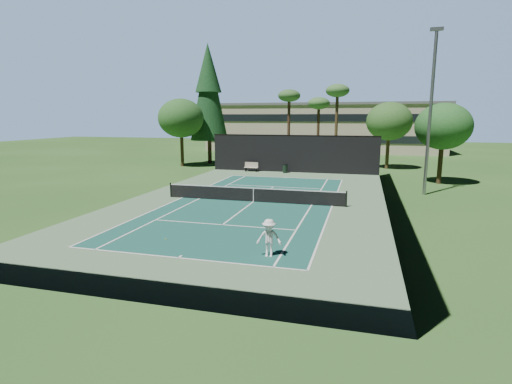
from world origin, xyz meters
TOP-DOWN VIEW (x-y plane):
  - ground at (0.00, 0.00)m, footprint 160.00×160.00m
  - apron_slab at (0.00, 0.00)m, footprint 18.00×32.00m
  - court_surface at (0.00, 0.00)m, footprint 10.97×23.77m
  - court_lines at (0.00, 0.00)m, footprint 11.07×23.87m
  - tennis_net at (0.00, 0.00)m, footprint 12.90×0.10m
  - fence at (0.00, 0.06)m, footprint 18.04×32.05m
  - player at (3.65, -10.67)m, footprint 1.13×0.73m
  - tennis_ball_a at (-1.74, -9.70)m, footprint 0.07×0.07m
  - tennis_ball_b at (-0.42, 3.65)m, footprint 0.07×0.07m
  - tennis_ball_c at (0.97, 4.44)m, footprint 0.08×0.08m
  - tennis_ball_d at (-5.84, 4.00)m, footprint 0.08×0.08m
  - park_bench at (-4.54, 15.45)m, footprint 1.50×0.45m
  - trash_bin at (-0.71, 15.29)m, footprint 0.56×0.56m
  - pine_tree at (-12.00, 22.00)m, footprint 4.80×4.80m
  - palm_a at (-2.00, 24.00)m, footprint 2.80×2.80m
  - palm_b at (1.50, 26.00)m, footprint 2.80×2.80m
  - palm_c at (4.00, 23.00)m, footprint 2.80×2.80m
  - decid_tree_a at (10.00, 22.00)m, footprint 5.12×5.12m
  - decid_tree_b at (14.00, 12.00)m, footprint 4.80×4.80m
  - decid_tree_c at (-14.00, 18.00)m, footprint 5.44×5.44m
  - campus_building at (0.00, 45.98)m, footprint 40.50×12.50m
  - light_pole at (12.00, 6.00)m, footprint 0.90×0.25m

SIDE VIEW (x-z plane):
  - ground at x=0.00m, z-range 0.00..0.00m
  - apron_slab at x=0.00m, z-range 0.00..0.01m
  - court_surface at x=0.00m, z-range 0.01..0.02m
  - court_lines at x=0.00m, z-range 0.02..0.02m
  - tennis_ball_b at x=-0.42m, z-range 0.00..0.07m
  - tennis_ball_a at x=-1.74m, z-range 0.00..0.07m
  - tennis_ball_c at x=0.97m, z-range 0.00..0.08m
  - tennis_ball_d at x=-5.84m, z-range 0.00..0.08m
  - trash_bin at x=-0.71m, z-range 0.01..0.95m
  - park_bench at x=-4.54m, z-range 0.03..1.06m
  - tennis_net at x=0.00m, z-range 0.01..1.11m
  - player at x=3.65m, z-range 0.00..1.65m
  - fence at x=0.00m, z-range -0.01..4.02m
  - campus_building at x=0.00m, z-range 0.06..8.36m
  - decid_tree_b at x=14.00m, z-range 1.51..8.65m
  - decid_tree_a at x=10.00m, z-range 1.61..9.23m
  - decid_tree_c at x=-14.00m, z-range 1.72..9.81m
  - light_pole at x=12.00m, z-range 0.35..12.57m
  - palm_b at x=1.50m, z-range 3.15..11.57m
  - palm_a at x=-2.00m, z-range 3.53..12.85m
  - palm_c at x=4.00m, z-range 3.72..13.49m
  - pine_tree at x=-12.00m, z-range 2.05..17.05m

